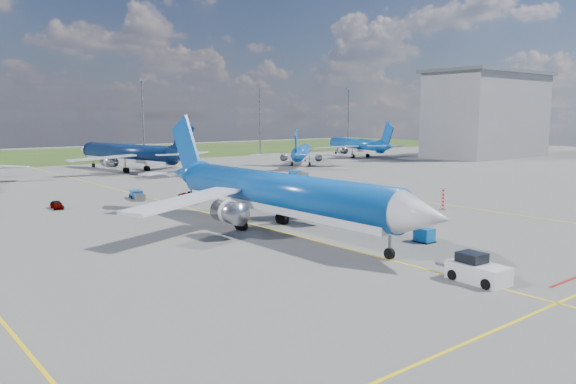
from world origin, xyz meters
TOP-DOWN VIEW (x-y plane):
  - ground at (0.00, 0.00)m, footprint 400.00×400.00m
  - taxiway_lines at (0.17, 27.70)m, footprint 60.25×160.00m
  - floodlight_masts at (10.00, 110.00)m, footprint 202.20×0.50m
  - terminal_building at (120.00, 60.00)m, footprint 42.00×22.00m
  - warning_post at (26.00, 8.00)m, footprint 0.50×0.50m
  - bg_jet_n at (15.03, 85.66)m, footprint 42.36×50.77m
  - bg_jet_ne at (56.07, 72.79)m, footprint 44.69×44.71m
  - bg_jet_ene at (87.25, 83.77)m, footprint 42.45×48.90m
  - main_airliner at (0.09, 10.64)m, footprint 36.10×47.22m
  - pushback_tug at (0.24, -13.67)m, footprint 2.64×6.40m
  - uld_container at (8.17, -2.67)m, footprint 1.45×1.79m
  - service_car_a at (-14.21, 41.52)m, footprint 1.59×3.40m
  - service_car_b at (4.39, 36.68)m, footprint 5.18×3.15m
  - service_car_c at (19.78, 29.81)m, footprint 3.66×4.96m
  - baggage_tug_w at (25.48, 35.36)m, footprint 2.50×5.02m
  - baggage_tug_c at (-1.90, 43.12)m, footprint 2.69×5.54m
  - baggage_tug_e at (38.02, 52.79)m, footprint 1.67×5.30m

SIDE VIEW (x-z plane):
  - ground at x=0.00m, z-range 0.00..0.00m
  - bg_jet_n at x=15.03m, z-range -5.89..5.89m
  - bg_jet_ne at x=56.07m, z-range -4.70..4.70m
  - bg_jet_ene at x=87.25m, z-range -5.42..5.42m
  - main_airliner at x=0.09m, z-range -6.16..6.16m
  - taxiway_lines at x=0.17m, z-range 0.00..0.02m
  - baggage_tug_w at x=25.48m, z-range -0.03..1.05m
  - baggage_tug_e at x=38.02m, z-range -0.04..1.14m
  - service_car_a at x=-14.21m, z-range 0.00..1.12m
  - baggage_tug_c at x=-1.90m, z-range -0.04..1.16m
  - service_car_c at x=19.78m, z-range 0.00..1.34m
  - service_car_b at x=4.39m, z-range 0.00..1.34m
  - uld_container at x=8.17m, z-range 0.00..1.40m
  - pushback_tug at x=0.24m, z-range -0.21..1.94m
  - warning_post at x=26.00m, z-range 0.00..3.00m
  - floodlight_masts at x=10.00m, z-range 1.21..23.91m
  - terminal_building at x=120.00m, z-range 0.07..26.07m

